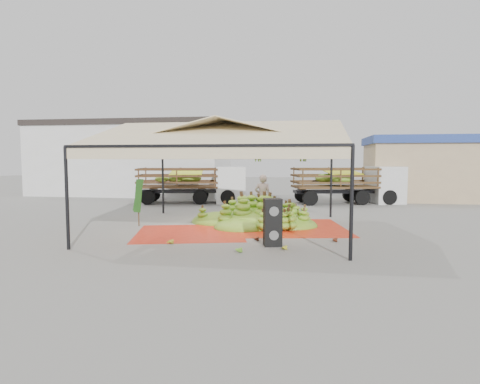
% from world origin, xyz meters
% --- Properties ---
extents(ground, '(90.00, 90.00, 0.00)m').
position_xyz_m(ground, '(0.00, 0.00, 0.00)').
color(ground, slate).
rests_on(ground, ground).
extents(canopy_tent, '(8.10, 8.10, 4.00)m').
position_xyz_m(canopy_tent, '(0.00, 0.00, 3.30)').
color(canopy_tent, black).
rests_on(canopy_tent, ground).
extents(building_white, '(14.30, 6.30, 5.40)m').
position_xyz_m(building_white, '(-10.00, 14.00, 2.71)').
color(building_white, silver).
rests_on(building_white, ground).
extents(building_tan, '(6.30, 5.30, 4.10)m').
position_xyz_m(building_tan, '(10.00, 13.00, 2.07)').
color(building_tan, tan).
rests_on(building_tan, ground).
extents(tarp_left, '(4.50, 4.37, 0.01)m').
position_xyz_m(tarp_left, '(-1.24, -0.92, 0.01)').
color(tarp_left, red).
rests_on(tarp_left, ground).
extents(tarp_right, '(4.67, 4.83, 0.01)m').
position_xyz_m(tarp_right, '(2.33, 0.83, 0.01)').
color(tarp_right, red).
rests_on(tarp_right, ground).
extents(banana_heap, '(6.59, 5.99, 1.16)m').
position_xyz_m(banana_heap, '(0.83, 1.38, 0.58)').
color(banana_heap, '#46841B').
rests_on(banana_heap, ground).
extents(hand_yellow_a, '(0.45, 0.39, 0.18)m').
position_xyz_m(hand_yellow_a, '(2.17, -3.04, 0.09)').
color(hand_yellow_a, yellow).
rests_on(hand_yellow_a, ground).
extents(hand_yellow_b, '(0.59, 0.57, 0.21)m').
position_xyz_m(hand_yellow_b, '(-1.36, -2.87, 0.10)').
color(hand_yellow_b, gold).
rests_on(hand_yellow_b, ground).
extents(hand_red_a, '(0.44, 0.38, 0.18)m').
position_xyz_m(hand_red_a, '(1.21, -1.87, 0.09)').
color(hand_red_a, '#5B1E14').
rests_on(hand_red_a, ground).
extents(hand_red_b, '(0.45, 0.38, 0.19)m').
position_xyz_m(hand_red_b, '(3.70, -1.63, 0.10)').
color(hand_red_b, '#582D14').
rests_on(hand_red_b, ground).
extents(hand_green, '(0.47, 0.39, 0.21)m').
position_xyz_m(hand_green, '(0.90, -3.56, 0.10)').
color(hand_green, '#47851B').
rests_on(hand_green, ground).
extents(hanging_bunches, '(1.74, 0.24, 0.20)m').
position_xyz_m(hanging_bunches, '(1.98, -1.16, 2.62)').
color(hanging_bunches, '#3A7117').
rests_on(hanging_bunches, ground).
extents(speaker_stack, '(0.62, 0.57, 1.45)m').
position_xyz_m(speaker_stack, '(1.85, -2.54, 0.72)').
color(speaker_stack, black).
rests_on(speaker_stack, ground).
extents(banana_leaves, '(0.96, 1.36, 3.70)m').
position_xyz_m(banana_leaves, '(-3.70, 0.44, 0.00)').
color(banana_leaves, '#287C21').
rests_on(banana_leaves, ground).
extents(vendor, '(0.74, 0.50, 1.97)m').
position_xyz_m(vendor, '(1.00, 2.80, 0.99)').
color(vendor, gray).
rests_on(vendor, ground).
extents(truck_left, '(6.66, 3.40, 2.18)m').
position_xyz_m(truck_left, '(-3.65, 8.89, 1.34)').
color(truck_left, '#4D2D19').
rests_on(truck_left, ground).
extents(truck_right, '(6.76, 3.75, 2.20)m').
position_xyz_m(truck_right, '(5.60, 10.08, 1.36)').
color(truck_right, '#50361A').
rests_on(truck_right, ground).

